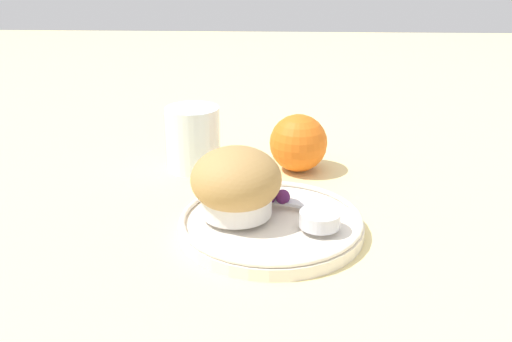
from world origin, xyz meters
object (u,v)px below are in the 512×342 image
object	(u,v)px
butter_knife	(266,197)
juice_glass	(194,138)
orange_fruit	(299,143)
muffin	(237,185)

from	to	relation	value
butter_knife	juice_glass	xyz separation A→B (m)	(-0.11, 0.14, 0.02)
orange_fruit	juice_glass	size ratio (longest dim) A/B	0.90
butter_knife	orange_fruit	xyz separation A→B (m)	(0.04, 0.14, 0.02)
muffin	orange_fruit	xyz separation A→B (m)	(0.07, 0.19, -0.02)
juice_glass	orange_fruit	bearing A→B (deg)	-0.44
juice_glass	butter_knife	bearing A→B (deg)	-53.57
muffin	butter_knife	bearing A→B (deg)	54.28
butter_knife	orange_fruit	bearing A→B (deg)	96.58
juice_glass	muffin	bearing A→B (deg)	-68.31
muffin	juice_glass	size ratio (longest dim) A/B	1.12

